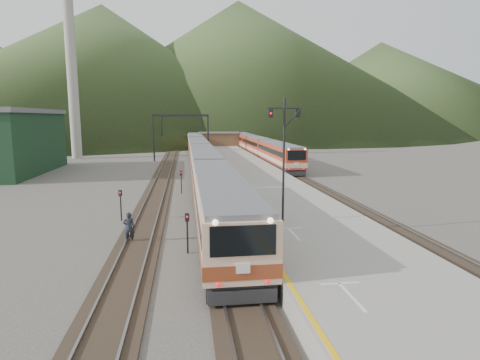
{
  "coord_description": "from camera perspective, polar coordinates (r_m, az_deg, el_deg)",
  "views": [
    {
      "loc": [
        -2.08,
        -15.06,
        7.46
      ],
      "look_at": [
        2.59,
        19.5,
        2.0
      ],
      "focal_mm": 30.0,
      "sensor_mm": 36.0,
      "label": 1
    }
  ],
  "objects": [
    {
      "name": "gantry_far",
      "position": [
        95.08,
        -8.24,
        7.67
      ],
      "size": [
        9.55,
        0.25,
        8.0
      ],
      "color": "black",
      "rests_on": "ground"
    },
    {
      "name": "track_main",
      "position": [
        55.59,
        -5.49,
        1.21
      ],
      "size": [
        2.6,
        200.0,
        0.23
      ],
      "color": "black",
      "rests_on": "ground"
    },
    {
      "name": "smokestack",
      "position": [
        79.95,
        -22.77,
        13.63
      ],
      "size": [
        1.8,
        1.8,
        30.0
      ],
      "primitive_type": "cylinder",
      "color": "#9E998E",
      "rests_on": "ground"
    },
    {
      "name": "main_train",
      "position": [
        57.33,
        -5.6,
        3.51
      ],
      "size": [
        3.11,
        85.04,
        3.79
      ],
      "color": "#DDB091",
      "rests_on": "track_main"
    },
    {
      "name": "second_train",
      "position": [
        78.25,
        2.32,
        4.85
      ],
      "size": [
        2.81,
        57.78,
        3.44
      ],
      "color": "#B53C22",
      "rests_on": "track_second"
    },
    {
      "name": "hill_b",
      "position": [
        248.97,
        -0.25,
        15.82
      ],
      "size": [
        220.0,
        220.0,
        75.0
      ],
      "primitive_type": "cone",
      "color": "#2D3F1D",
      "rests_on": "ground"
    },
    {
      "name": "short_signal_b",
      "position": [
        39.85,
        -8.36,
        0.15
      ],
      "size": [
        0.23,
        0.18,
        2.27
      ],
      "color": "black",
      "rests_on": "ground"
    },
    {
      "name": "short_signal_a",
      "position": [
        22.35,
        -7.51,
        -6.74
      ],
      "size": [
        0.25,
        0.2,
        2.27
      ],
      "color": "black",
      "rests_on": "ground"
    },
    {
      "name": "platform",
      "position": [
        54.06,
        0.53,
        1.5
      ],
      "size": [
        8.0,
        100.0,
        1.0
      ],
      "primitive_type": "cube",
      "color": "gray",
      "rests_on": "ground"
    },
    {
      "name": "short_signal_c",
      "position": [
        30.34,
        -16.62,
        -2.88
      ],
      "size": [
        0.26,
        0.22,
        2.27
      ],
      "color": "black",
      "rests_on": "ground"
    },
    {
      "name": "station_shed",
      "position": [
        93.51,
        -3.0,
        5.88
      ],
      "size": [
        9.4,
        4.4,
        3.1
      ],
      "color": "brown",
      "rests_on": "platform"
    },
    {
      "name": "hill_c",
      "position": [
        252.04,
        19.19,
        12.4
      ],
      "size": [
        160.0,
        160.0,
        50.0
      ],
      "primitive_type": "cone",
      "color": "#2D3F1D",
      "rests_on": "ground"
    },
    {
      "name": "worker",
      "position": [
        25.07,
        -15.5,
        -6.51
      ],
      "size": [
        0.7,
        0.47,
        1.88
      ],
      "primitive_type": "imported",
      "rotation": [
        0.0,
        0.0,
        3.17
      ],
      "color": "#1D222C",
      "rests_on": "ground"
    },
    {
      "name": "signal_mast",
      "position": [
        24.68,
        6.26,
        4.53
      ],
      "size": [
        2.18,
        0.53,
        7.6
      ],
      "color": "black",
      "rests_on": "platform"
    },
    {
      "name": "gantry_near",
      "position": [
        70.09,
        -8.4,
        7.27
      ],
      "size": [
        9.55,
        0.25,
        8.0
      ],
      "color": "black",
      "rests_on": "ground"
    },
    {
      "name": "track_far",
      "position": [
        55.63,
        -10.64,
        1.11
      ],
      "size": [
        2.6,
        200.0,
        0.23
      ],
      "color": "black",
      "rests_on": "ground"
    },
    {
      "name": "hill_a",
      "position": [
        209.75,
        -18.7,
        14.61
      ],
      "size": [
        180.0,
        180.0,
        60.0
      ],
      "primitive_type": "cone",
      "color": "#2D3F1D",
      "rests_on": "ground"
    },
    {
      "name": "track_second",
      "position": [
        57.19,
        6.1,
        1.42
      ],
      "size": [
        2.6,
        200.0,
        0.23
      ],
      "color": "black",
      "rests_on": "ground"
    },
    {
      "name": "ground",
      "position": [
        16.93,
        0.16,
        -17.23
      ],
      "size": [
        400.0,
        400.0,
        0.0
      ],
      "primitive_type": "plane",
      "color": "#47423D",
      "rests_on": "ground"
    }
  ]
}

